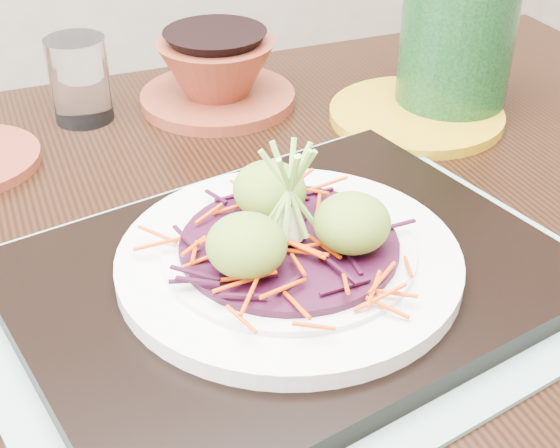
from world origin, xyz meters
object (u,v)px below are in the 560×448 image
object	(u,v)px
terracotta_bowl_set	(217,76)
water_glass	(80,80)
dining_table	(220,346)
serving_tray	(289,277)
white_plate	(289,259)
yellow_plate	(416,115)
green_jar	(456,48)

from	to	relation	value
terracotta_bowl_set	water_glass	bearing A→B (deg)	175.21
dining_table	serving_tray	bearing A→B (deg)	-60.49
white_plate	terracotta_bowl_set	distance (m)	0.37
dining_table	terracotta_bowl_set	bearing A→B (deg)	71.37
terracotta_bowl_set	yellow_plate	xyz separation A→B (m)	(0.20, -0.12, -0.03)
dining_table	serving_tray	distance (m)	0.14
dining_table	white_plate	distance (m)	0.16
white_plate	green_jar	bearing A→B (deg)	40.65
white_plate	terracotta_bowl_set	bearing A→B (deg)	82.20
water_glass	terracotta_bowl_set	world-z (taller)	water_glass
dining_table	serving_tray	world-z (taller)	serving_tray
serving_tray	green_jar	bearing A→B (deg)	27.87
water_glass	dining_table	bearing A→B (deg)	-78.44
yellow_plate	green_jar	xyz separation A→B (m)	(0.05, 0.01, 0.07)
green_jar	dining_table	bearing A→B (deg)	-151.05
serving_tray	terracotta_bowl_set	xyz separation A→B (m)	(0.05, 0.36, 0.02)
water_glass	terracotta_bowl_set	xyz separation A→B (m)	(0.15, -0.01, -0.01)
dining_table	terracotta_bowl_set	world-z (taller)	terracotta_bowl_set
dining_table	white_plate	size ratio (longest dim) A/B	4.82
dining_table	terracotta_bowl_set	distance (m)	0.34
yellow_plate	green_jar	distance (m)	0.09
dining_table	terracotta_bowl_set	xyz separation A→B (m)	(0.09, 0.29, 0.14)
yellow_plate	white_plate	bearing A→B (deg)	-135.66
water_glass	yellow_plate	xyz separation A→B (m)	(0.35, -0.13, -0.04)
serving_tray	yellow_plate	xyz separation A→B (m)	(0.25, 0.24, -0.01)
dining_table	green_jar	xyz separation A→B (m)	(0.34, 0.19, 0.18)
white_plate	terracotta_bowl_set	world-z (taller)	terracotta_bowl_set
dining_table	serving_tray	xyz separation A→B (m)	(0.04, -0.07, 0.12)
dining_table	white_plate	bearing A→B (deg)	-60.49
dining_table	water_glass	distance (m)	0.35
serving_tray	water_glass	distance (m)	0.39
water_glass	serving_tray	bearing A→B (deg)	-74.54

